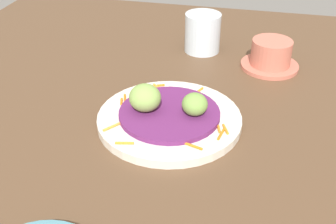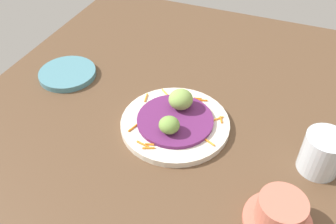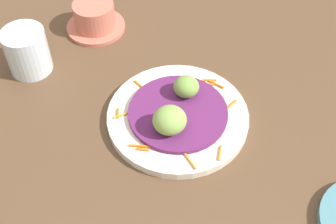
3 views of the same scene
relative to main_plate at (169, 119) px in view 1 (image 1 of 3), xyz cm
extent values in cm
cube|color=brown|center=(4.07, -5.35, -1.74)|extent=(110.00, 110.00, 2.00)
cylinder|color=silver|center=(0.00, 0.00, 0.00)|extent=(24.12, 24.12, 1.48)
cylinder|color=#60235B|center=(0.00, 0.00, 1.16)|extent=(16.88, 16.88, 0.84)
cylinder|color=orange|center=(8.13, 5.52, 0.94)|extent=(2.36, 2.94, 0.40)
cylinder|color=orange|center=(-5.23, 7.55, 0.94)|extent=(3.35, 1.44, 0.40)
cylinder|color=orange|center=(8.66, -2.77, 0.94)|extent=(1.62, 3.70, 0.40)
cylinder|color=orange|center=(4.28, -8.49, 0.94)|extent=(2.50, 2.27, 0.40)
cylinder|color=orange|center=(-9.08, 3.62, 0.94)|extent=(0.98, 3.01, 0.40)
cylinder|color=orange|center=(4.85, 9.23, 0.94)|extent=(2.86, 0.99, 0.40)
cylinder|color=orange|center=(9.13, -2.19, 0.94)|extent=(0.93, 1.95, 0.40)
cylinder|color=orange|center=(3.67, -9.32, 0.94)|extent=(1.99, 1.23, 0.40)
cylinder|color=orange|center=(-8.58, 2.32, 0.94)|extent=(0.87, 1.90, 0.40)
cylinder|color=orange|center=(-9.60, 2.11, 0.94)|extent=(1.37, 2.48, 0.40)
cylinder|color=orange|center=(-3.28, -8.60, 0.94)|extent=(1.74, 3.31, 0.40)
ellipsoid|color=#759E47|center=(-4.16, -0.25, 3.40)|extent=(4.96, 5.12, 3.64)
ellipsoid|color=#84A851|center=(4.16, 0.25, 3.82)|extent=(7.46, 7.52, 4.48)
cylinder|color=#C66B56|center=(-15.78, -25.04, -0.34)|extent=(11.97, 11.97, 0.80)
cylinder|color=#C66B56|center=(-15.78, -25.04, 2.67)|extent=(8.23, 8.23, 5.23)
cylinder|color=silver|center=(-0.59, -30.31, 3.53)|extent=(7.92, 7.92, 8.54)
camera|label=1|loc=(-13.15, 57.57, 39.36)|focal=45.24mm
camera|label=2|loc=(-54.46, -20.19, 55.42)|focal=38.67mm
camera|label=3|loc=(45.79, 18.37, 59.26)|focal=48.33mm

